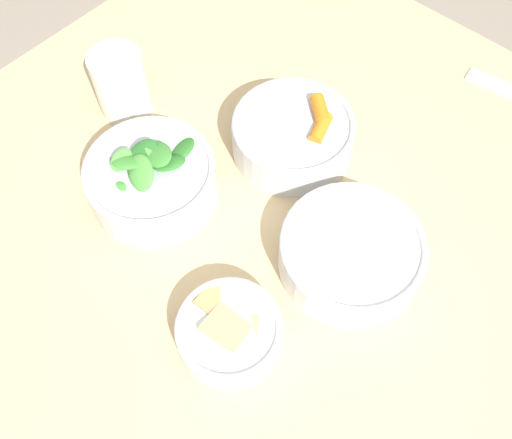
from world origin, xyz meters
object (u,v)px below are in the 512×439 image
Objects in this scene: bowl_greens at (152,178)px; bowl_cookies at (230,331)px; bowl_carrots at (293,134)px; cup at (119,85)px; bowl_beans_hotdog at (351,253)px.

bowl_cookies is (0.23, -0.09, -0.01)m from bowl_greens.
cup reaches higher than bowl_carrots.
cup reaches higher than bowl_cookies.
bowl_carrots is at bearing 115.49° from bowl_cookies.
bowl_carrots reaches higher than bowl_cookies.
cup is (-0.25, -0.12, 0.02)m from bowl_carrots.
bowl_carrots is 0.27m from cup.
bowl_greens is at bearing -26.87° from cup.
bowl_greens is (-0.09, -0.19, 0.00)m from bowl_carrots.
bowl_carrots is 0.95× the size of bowl_beans_hotdog.
bowl_carrots is at bearing 63.97° from bowl_greens.
bowl_cookies is at bearing -20.84° from bowl_greens.
bowl_beans_hotdog is at bearing -28.76° from bowl_carrots.
bowl_cookies is at bearing -64.51° from bowl_carrots.
bowl_carrots is 0.21m from bowl_beans_hotdog.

